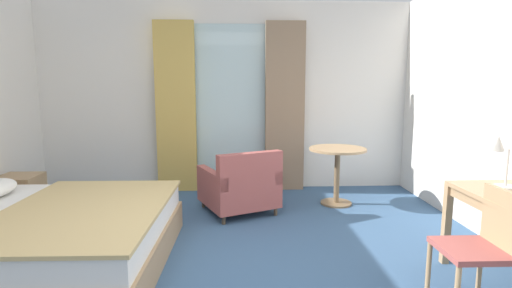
# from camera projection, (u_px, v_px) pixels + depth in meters

# --- Properties ---
(wall_back) EXTENTS (5.59, 0.12, 2.73)m
(wall_back) POSITION_uv_depth(u_px,v_px,m) (226.00, 97.00, 5.74)
(wall_back) COLOR silver
(wall_back) RESTS_ON ground
(balcony_glass_door) EXTENTS (1.13, 0.02, 2.40)m
(balcony_glass_door) POSITION_uv_depth(u_px,v_px,m) (231.00, 108.00, 5.69)
(balcony_glass_door) COLOR silver
(balcony_glass_door) RESTS_ON ground
(curtain_panel_left) EXTENTS (0.56, 0.10, 2.43)m
(curtain_panel_left) POSITION_uv_depth(u_px,v_px,m) (176.00, 108.00, 5.55)
(curtain_panel_left) COLOR tan
(curtain_panel_left) RESTS_ON ground
(curtain_panel_right) EXTENTS (0.57, 0.10, 2.43)m
(curtain_panel_right) POSITION_uv_depth(u_px,v_px,m) (285.00, 108.00, 5.62)
(curtain_panel_right) COLOR #897056
(curtain_panel_right) RESTS_ON ground
(bed) EXTENTS (2.08, 1.94, 1.09)m
(bed) POSITION_uv_depth(u_px,v_px,m) (38.00, 235.00, 3.30)
(bed) COLOR tan
(bed) RESTS_ON ground
(nightstand) EXTENTS (0.44, 0.44, 0.49)m
(nightstand) POSITION_uv_depth(u_px,v_px,m) (20.00, 196.00, 4.58)
(nightstand) COLOR tan
(nightstand) RESTS_ON ground
(desk_chair) EXTENTS (0.43, 0.43, 0.85)m
(desk_chair) POSITION_uv_depth(u_px,v_px,m) (483.00, 242.00, 2.65)
(desk_chair) COLOR #9E4C47
(desk_chair) RESTS_ON ground
(desk_lamp) EXTENTS (0.17, 0.32, 0.42)m
(desk_lamp) POSITION_uv_depth(u_px,v_px,m) (498.00, 149.00, 3.16)
(desk_lamp) COLOR #B7B2A8
(desk_lamp) RESTS_ON writing_desk
(armchair_by_window) EXTENTS (1.05, 1.05, 0.78)m
(armchair_by_window) POSITION_uv_depth(u_px,v_px,m) (240.00, 187.00, 4.69)
(armchair_by_window) COLOR #9E4C47
(armchair_by_window) RESTS_ON ground
(round_cafe_table) EXTENTS (0.73, 0.73, 0.74)m
(round_cafe_table) POSITION_uv_depth(u_px,v_px,m) (337.00, 162.00, 5.00)
(round_cafe_table) COLOR tan
(round_cafe_table) RESTS_ON ground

